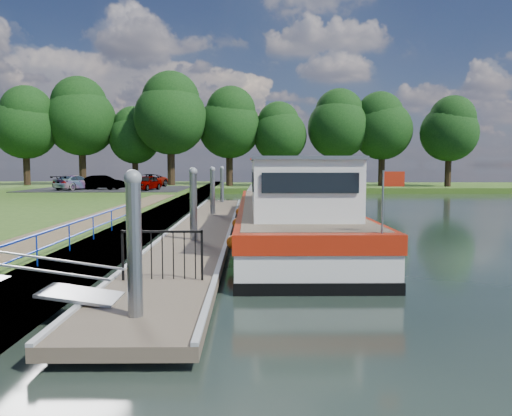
{
  "coord_description": "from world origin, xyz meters",
  "views": [
    {
      "loc": [
        2.0,
        -9.02,
        3.02
      ],
      "look_at": [
        2.22,
        9.82,
        1.4
      ],
      "focal_mm": 35.0,
      "sensor_mm": 36.0,
      "label": 1
    }
  ],
  "objects_px": {
    "pontoon": "(205,229)",
    "car_b": "(103,182)",
    "car_a": "(146,183)",
    "car_c": "(75,182)",
    "barge": "(287,209)",
    "car_d": "(148,181)"
  },
  "relations": [
    {
      "from": "pontoon",
      "to": "car_b",
      "type": "relative_size",
      "value": 7.81
    },
    {
      "from": "car_a",
      "to": "car_c",
      "type": "height_order",
      "value": "car_a"
    },
    {
      "from": "car_b",
      "to": "car_c",
      "type": "distance_m",
      "value": 2.38
    },
    {
      "from": "pontoon",
      "to": "barge",
      "type": "distance_m",
      "value": 3.72
    },
    {
      "from": "car_c",
      "to": "car_d",
      "type": "xyz_separation_m",
      "value": [
        5.4,
        5.17,
        0.0
      ]
    },
    {
      "from": "car_a",
      "to": "car_b",
      "type": "relative_size",
      "value": 0.99
    },
    {
      "from": "car_a",
      "to": "car_c",
      "type": "xyz_separation_m",
      "value": [
        -6.54,
        0.98,
        -0.01
      ]
    },
    {
      "from": "pontoon",
      "to": "car_a",
      "type": "xyz_separation_m",
      "value": [
        -7.13,
        21.85,
        1.3
      ]
    },
    {
      "from": "car_b",
      "to": "car_d",
      "type": "height_order",
      "value": "car_d"
    },
    {
      "from": "car_b",
      "to": "car_c",
      "type": "xyz_separation_m",
      "value": [
        -2.37,
        -0.2,
        0.01
      ]
    },
    {
      "from": "car_d",
      "to": "barge",
      "type": "bearing_deg",
      "value": -43.75
    },
    {
      "from": "car_a",
      "to": "car_d",
      "type": "xyz_separation_m",
      "value": [
        -1.13,
        6.15,
        -0.01
      ]
    },
    {
      "from": "car_d",
      "to": "car_a",
      "type": "bearing_deg",
      "value": -56.0
    },
    {
      "from": "pontoon",
      "to": "car_c",
      "type": "xyz_separation_m",
      "value": [
        -13.66,
        22.83,
        1.29
      ]
    },
    {
      "from": "pontoon",
      "to": "car_b",
      "type": "xyz_separation_m",
      "value": [
        -11.29,
        23.03,
        1.28
      ]
    },
    {
      "from": "barge",
      "to": "pontoon",
      "type": "bearing_deg",
      "value": 174.98
    },
    {
      "from": "car_b",
      "to": "car_d",
      "type": "distance_m",
      "value": 5.82
    },
    {
      "from": "car_c",
      "to": "barge",
      "type": "bearing_deg",
      "value": 149.1
    },
    {
      "from": "car_d",
      "to": "car_c",
      "type": "bearing_deg",
      "value": -112.75
    },
    {
      "from": "pontoon",
      "to": "car_a",
      "type": "bearing_deg",
      "value": 108.06
    },
    {
      "from": "barge",
      "to": "car_c",
      "type": "xyz_separation_m",
      "value": [
        -17.26,
        23.15,
        0.39
      ]
    },
    {
      "from": "car_a",
      "to": "car_b",
      "type": "height_order",
      "value": "car_a"
    }
  ]
}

